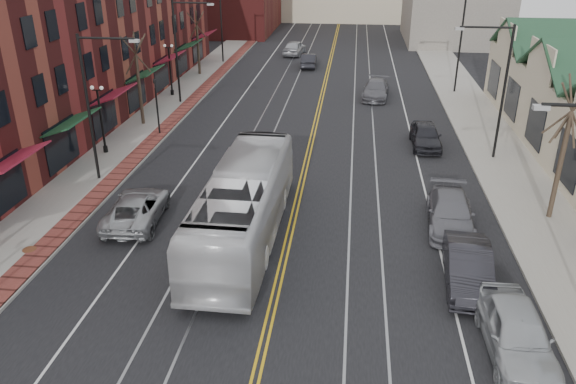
% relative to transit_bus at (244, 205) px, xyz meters
% --- Properties ---
extents(sidewalk_left, '(4.00, 120.00, 0.15)m').
position_rel_transit_bus_xyz_m(sidewalk_left, '(-10.00, 9.67, -1.66)').
color(sidewalk_left, gray).
rests_on(sidewalk_left, ground).
extents(sidewalk_right, '(4.00, 120.00, 0.15)m').
position_rel_transit_bus_xyz_m(sidewalk_right, '(14.00, 9.67, -1.66)').
color(sidewalk_right, gray).
rests_on(sidewalk_right, ground).
extents(building_left, '(10.00, 50.00, 11.00)m').
position_rel_transit_bus_xyz_m(building_left, '(-17.00, 16.67, 3.77)').
color(building_left, maroon).
rests_on(building_left, ground).
extents(streetlight_l_1, '(3.33, 0.25, 8.00)m').
position_rel_transit_bus_xyz_m(streetlight_l_1, '(-9.05, 5.67, 3.30)').
color(streetlight_l_1, black).
rests_on(streetlight_l_1, sidewalk_left).
extents(streetlight_l_2, '(3.33, 0.25, 8.00)m').
position_rel_transit_bus_xyz_m(streetlight_l_2, '(-9.05, 21.67, 3.30)').
color(streetlight_l_2, black).
rests_on(streetlight_l_2, sidewalk_left).
extents(streetlight_l_3, '(3.33, 0.25, 8.00)m').
position_rel_transit_bus_xyz_m(streetlight_l_3, '(-9.05, 37.67, 3.30)').
color(streetlight_l_3, black).
rests_on(streetlight_l_3, sidewalk_left).
extents(streetlight_r_1, '(3.33, 0.25, 8.00)m').
position_rel_transit_bus_xyz_m(streetlight_r_1, '(13.05, 11.67, 3.30)').
color(streetlight_r_1, black).
rests_on(streetlight_r_1, sidewalk_right).
extents(streetlight_r_2, '(3.33, 0.25, 8.00)m').
position_rel_transit_bus_xyz_m(streetlight_r_2, '(13.05, 27.67, 3.30)').
color(streetlight_r_2, black).
rests_on(streetlight_r_2, sidewalk_right).
extents(lamppost_l_2, '(0.84, 0.28, 4.27)m').
position_rel_transit_bus_xyz_m(lamppost_l_2, '(-10.80, 9.67, 0.47)').
color(lamppost_l_2, black).
rests_on(lamppost_l_2, sidewalk_left).
extents(lamppost_l_3, '(0.84, 0.28, 4.27)m').
position_rel_transit_bus_xyz_m(lamppost_l_3, '(-10.80, 23.67, 0.47)').
color(lamppost_l_3, black).
rests_on(lamppost_l_3, sidewalk_left).
extents(tree_left_near, '(1.78, 1.37, 6.48)m').
position_rel_transit_bus_xyz_m(tree_left_near, '(-10.50, 15.67, 1.78)').
color(tree_left_near, '#382B21').
rests_on(tree_left_near, sidewalk_left).
extents(tree_left_far, '(1.66, 1.28, 6.02)m').
position_rel_transit_bus_xyz_m(tree_left_far, '(-10.50, 31.67, 1.55)').
color(tree_left_far, '#382B21').
rests_on(tree_left_far, sidewalk_left).
extents(tree_right_mid, '(1.90, 1.46, 6.93)m').
position_rel_transit_bus_xyz_m(tree_right_mid, '(14.50, 3.67, 2.02)').
color(tree_right_mid, '#382B21').
rests_on(tree_right_mid, sidewalk_right).
extents(manhole_far, '(0.60, 0.60, 0.02)m').
position_rel_transit_bus_xyz_m(manhole_far, '(-9.20, -2.33, -1.57)').
color(manhole_far, '#592D19').
rests_on(manhole_far, sidewalk_left).
extents(traffic_signal, '(0.18, 0.15, 3.80)m').
position_rel_transit_bus_xyz_m(traffic_signal, '(-8.60, 13.67, 0.62)').
color(traffic_signal, black).
rests_on(traffic_signal, sidewalk_left).
extents(transit_bus, '(3.06, 12.46, 3.46)m').
position_rel_transit_bus_xyz_m(transit_bus, '(0.00, 0.00, 0.00)').
color(transit_bus, silver).
rests_on(transit_bus, ground).
extents(parked_suv, '(2.81, 5.38, 1.45)m').
position_rel_transit_bus_xyz_m(parked_suv, '(-5.50, 1.09, -1.01)').
color(parked_suv, '#9EA1A5').
rests_on(parked_suv, ground).
extents(parked_car_a, '(2.07, 4.97, 1.68)m').
position_rel_transit_bus_xyz_m(parked_car_a, '(10.37, -6.59, -0.89)').
color(parked_car_a, '#AFB3B7').
rests_on(parked_car_a, ground).
extents(parked_car_b, '(2.03, 4.95, 1.59)m').
position_rel_transit_bus_xyz_m(parked_car_b, '(9.50, -2.60, -0.93)').
color(parked_car_b, black).
rests_on(parked_car_b, ground).
extents(parked_car_c, '(2.48, 5.30, 1.50)m').
position_rel_transit_bus_xyz_m(parked_car_c, '(9.50, 2.27, -0.98)').
color(parked_car_c, slate).
rests_on(parked_car_c, ground).
extents(parked_car_d, '(1.85, 4.55, 1.55)m').
position_rel_transit_bus_xyz_m(parked_car_d, '(9.50, 13.47, -0.96)').
color(parked_car_d, '#222228').
rests_on(parked_car_d, ground).
extents(distant_car_left, '(1.61, 4.32, 1.41)m').
position_rel_transit_bus_xyz_m(distant_car_left, '(-0.09, 36.58, -1.03)').
color(distant_car_left, black).
rests_on(distant_car_left, ground).
extents(distant_car_right, '(2.60, 5.31, 1.49)m').
position_rel_transit_bus_xyz_m(distant_car_right, '(6.56, 25.22, -0.99)').
color(distant_car_right, '#5C5C63').
rests_on(distant_car_right, ground).
extents(distant_car_far, '(2.55, 5.06, 1.65)m').
position_rel_transit_bus_xyz_m(distant_car_far, '(-2.26, 42.87, -0.90)').
color(distant_car_far, '#ABADB3').
rests_on(distant_car_far, ground).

